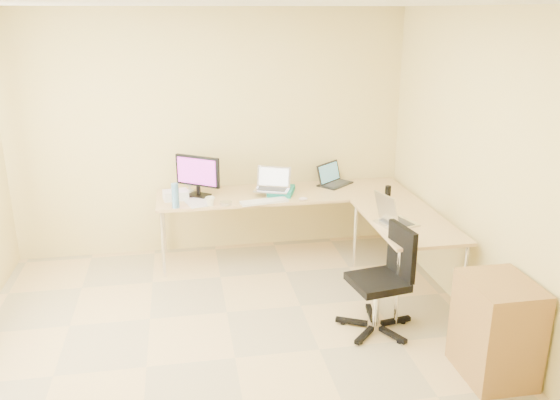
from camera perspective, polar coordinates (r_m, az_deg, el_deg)
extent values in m
plane|color=tan|center=(4.64, -4.47, -15.32)|extent=(4.50, 4.50, 0.00)
plane|color=white|center=(3.86, -5.47, 18.76)|extent=(4.50, 4.50, 0.00)
plane|color=#DBC46E|center=(6.24, -6.88, 6.50)|extent=(4.50, 0.00, 4.50)
plane|color=#DBC46E|center=(4.72, 21.34, 1.51)|extent=(0.00, 4.50, 4.50)
cube|color=tan|center=(6.20, 0.38, -2.46)|extent=(2.65, 0.70, 0.73)
cube|color=tan|center=(5.57, 12.24, -5.37)|extent=(0.70, 1.30, 0.73)
cube|color=black|center=(5.96, -8.14, 2.36)|extent=(0.50, 0.42, 0.43)
cube|color=#15867D|center=(6.04, 0.12, 0.92)|extent=(0.35, 0.40, 0.06)
cube|color=silver|center=(5.93, -0.79, 2.04)|extent=(0.43, 0.38, 0.23)
cube|color=black|center=(6.34, 5.50, 2.55)|extent=(0.47, 0.45, 0.24)
cube|color=silver|center=(5.76, -1.58, -0.15)|extent=(0.49, 0.21, 0.02)
ellipsoid|color=silver|center=(5.82, 2.32, 0.12)|extent=(0.10, 0.07, 0.03)
imported|color=#EAEACC|center=(5.70, -6.93, -0.13)|extent=(0.11, 0.11, 0.09)
cylinder|color=silver|center=(5.72, -5.37, -0.32)|extent=(0.13, 0.13, 0.03)
cylinder|color=teal|center=(5.67, -10.33, 0.43)|extent=(0.08, 0.08, 0.24)
cube|color=beige|center=(5.81, -8.14, -0.23)|extent=(0.30, 0.37, 0.01)
cube|color=silver|center=(5.94, -10.30, 0.49)|extent=(0.27, 0.21, 0.09)
cylinder|color=white|center=(6.14, -8.99, 1.95)|extent=(0.26, 0.26, 0.25)
cylinder|color=black|center=(6.06, 10.64, 0.90)|extent=(0.06, 0.06, 0.10)
cube|color=silver|center=(5.25, 11.54, -1.09)|extent=(0.43, 0.38, 0.25)
cube|color=black|center=(4.82, 9.66, -7.33)|extent=(0.63, 0.63, 0.91)
cube|color=#A15E27|center=(4.54, 20.60, -12.04)|extent=(0.46, 0.57, 0.78)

